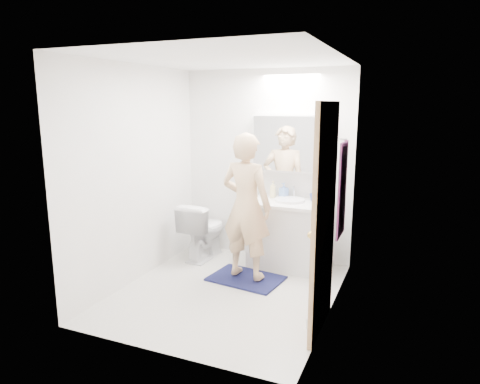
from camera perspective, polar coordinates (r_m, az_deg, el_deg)
The scene contains 23 objects.
floor at distance 4.72m, azimuth -1.78°, elevation -13.10°, with size 2.50×2.50×0.00m, color silver.
ceiling at distance 4.31m, azimuth -1.99°, elevation 17.27°, with size 2.50×2.50×0.00m, color white.
wall_back at distance 5.51m, azimuth 3.54°, elevation 3.52°, with size 2.50×2.50×0.00m, color white.
wall_front at distance 3.29m, azimuth -10.96°, elevation -2.27°, with size 2.50×2.50×0.00m, color white.
wall_left at distance 4.91m, azimuth -13.64°, elevation 2.22°, with size 2.50×2.50×0.00m, color white.
wall_right at distance 4.04m, azimuth 12.48°, elevation 0.25°, with size 2.50×2.50×0.00m, color white.
vanity_cabinet at distance 5.31m, azimuth 6.40°, elevation -5.83°, with size 0.90×0.55×0.78m, color silver.
countertop at distance 5.20m, azimuth 6.50°, elevation -1.51°, with size 0.95×0.58×0.04m, color white.
sink_basin at distance 5.22m, azimuth 6.60°, elevation -1.07°, with size 0.36×0.36×0.03m, color white.
faucet at distance 5.38m, azimuth 7.18°, elevation 0.02°, with size 0.02×0.02×0.16m, color silver.
medicine_cabinet at distance 5.31m, azimuth 6.39°, elevation 6.43°, with size 0.88×0.14×0.70m, color white.
mirror_panel at distance 5.24m, azimuth 6.16°, elevation 6.36°, with size 0.84×0.01×0.66m, color silver.
toilet at distance 5.60m, azimuth -4.84°, elevation -5.04°, with size 0.42×0.73×0.74m, color white.
bath_rug at distance 5.02m, azimuth 0.80°, elevation -11.40°, with size 0.80×0.55×0.02m, color #151844.
person at distance 4.75m, azimuth 0.83°, elevation -1.92°, with size 0.59×0.39×1.63m, color #DAB282.
door at distance 3.75m, azimuth 11.08°, elevation -3.70°, with size 0.04×0.80×2.00m, color tan.
door_knob at distance 3.49m, azimuth 9.39°, elevation -5.66°, with size 0.06×0.06×0.06m, color gold.
towel at distance 4.59m, azimuth 13.40°, elevation 0.31°, with size 0.02×0.42×1.00m, color #101A34.
towel_hook at distance 4.52m, azimuth 13.55°, elevation 6.79°, with size 0.02×0.02×0.07m, color silver.
soap_bottle_a at distance 5.38m, azimuth 4.38°, elevation 0.35°, with size 0.08×0.08×0.21m, color beige.
soap_bottle_b at distance 5.37m, azimuth 5.82°, elevation 0.20°, with size 0.09×0.09×0.19m, color #638CD4.
toothbrush_cup at distance 5.27m, azimuth 9.70°, elevation -0.71°, with size 0.09×0.09×0.09m, color #384BA8.
toilet_paper_roll at distance 4.07m, azimuth 9.57°, elevation -16.82°, with size 0.11×0.11×0.10m, color silver.
Camera 1 is at (1.78, -3.90, 1.98)m, focal length 32.17 mm.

